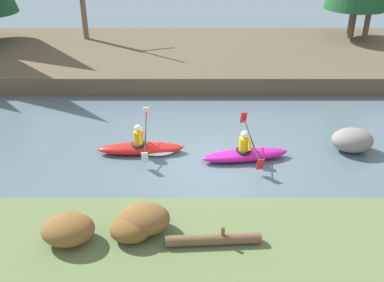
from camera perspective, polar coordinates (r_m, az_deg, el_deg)
ground_plane at (r=13.78m, az=2.25°, el=-2.82°), size 90.00×90.00×0.00m
riverbank_far at (r=22.47m, az=1.40°, el=10.67°), size 44.00×8.41×0.75m
shrub_clump_nearest at (r=10.04m, az=-15.47°, el=-10.77°), size 1.13×0.94×0.61m
shrub_clump_second at (r=9.88m, az=-7.80°, el=-11.07°), size 0.90×0.75×0.49m
shrub_clump_third at (r=10.02m, az=-6.14°, el=-9.81°), size 1.15×0.96×0.62m
kayaker_lead at (r=13.94m, az=6.82°, el=-1.59°), size 2.79×2.06×1.20m
kayaker_middle at (r=14.30m, az=-6.08°, el=-0.84°), size 2.78×2.07×1.20m
boulder_midstream at (r=15.18m, az=19.69°, el=0.10°), size 1.32×1.03×0.75m
driftwood_log at (r=9.74m, az=2.73°, el=-12.39°), size 2.05×0.36×0.44m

